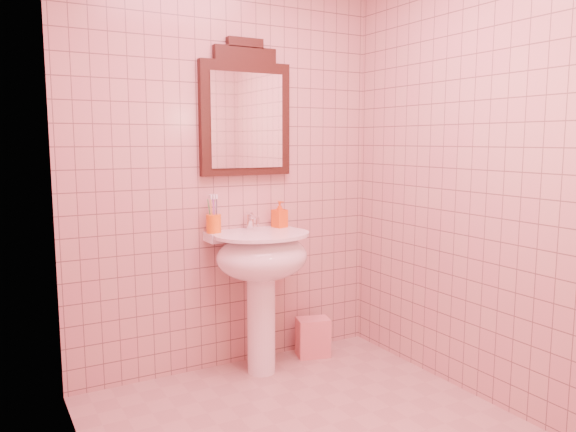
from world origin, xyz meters
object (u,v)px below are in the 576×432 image
pedestal_sink (262,266)px  toothbrush_cup (214,223)px  mirror (246,113)px  soap_dispenser (280,214)px  towel (313,337)px

pedestal_sink → toothbrush_cup: bearing=148.2°
mirror → toothbrush_cup: 0.69m
soap_dispenser → towel: (0.22, -0.06, -0.82)m
pedestal_sink → soap_dispenser: size_ratio=5.12×
pedestal_sink → towel: (0.41, 0.07, -0.54)m
towel → mirror: bearing=163.0°
pedestal_sink → toothbrush_cup: toothbrush_cup is taller
soap_dispenser → towel: bearing=-28.0°
toothbrush_cup → soap_dispenser: (0.44, -0.02, 0.03)m
mirror → towel: 1.51m
toothbrush_cup → towel: 1.03m
soap_dispenser → pedestal_sink: bearing=-158.8°
pedestal_sink → soap_dispenser: soap_dispenser is taller
mirror → toothbrush_cup: (-0.24, -0.05, -0.65)m
toothbrush_cup → soap_dispenser: toothbrush_cup is taller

